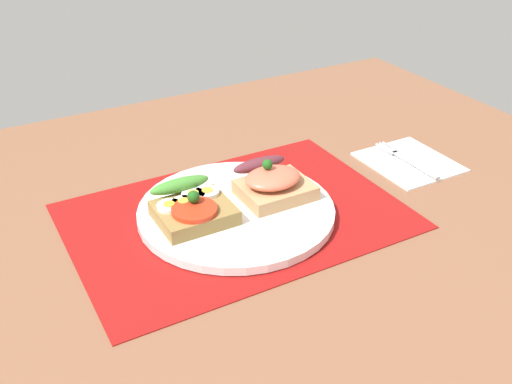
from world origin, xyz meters
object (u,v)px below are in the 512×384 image
at_px(sandwich_salmon, 272,182).
at_px(napkin, 409,161).
at_px(fork, 405,158).
at_px(plate, 236,211).
at_px(sandwich_egg_tomato, 192,207).

height_order(sandwich_salmon, napkin, sandwich_salmon).
distance_m(napkin, fork, 0.01).
xyz_separation_m(plate, sandwich_egg_tomato, (-0.06, 0.01, 0.02)).
xyz_separation_m(sandwich_salmon, fork, (0.24, 0.00, -0.03)).
bearing_deg(sandwich_egg_tomato, plate, -5.97).
distance_m(sandwich_salmon, fork, 0.24).
height_order(napkin, fork, fork).
bearing_deg(plate, fork, 1.91).
distance_m(plate, fork, 0.30).
xyz_separation_m(plate, fork, (0.30, 0.01, -0.00)).
distance_m(sandwich_salmon, napkin, 0.25).
distance_m(sandwich_egg_tomato, napkin, 0.37).
xyz_separation_m(sandwich_egg_tomato, fork, (0.36, 0.00, -0.02)).
bearing_deg(plate, napkin, 1.25).
bearing_deg(sandwich_egg_tomato, fork, 0.59).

